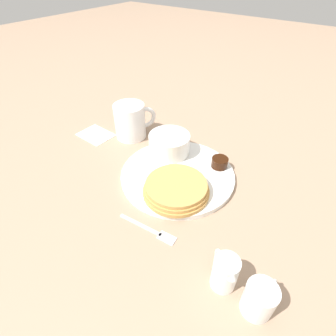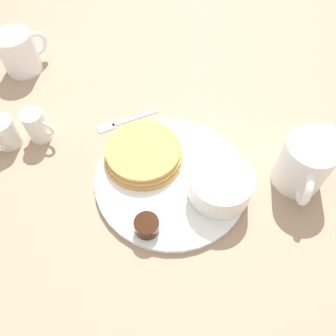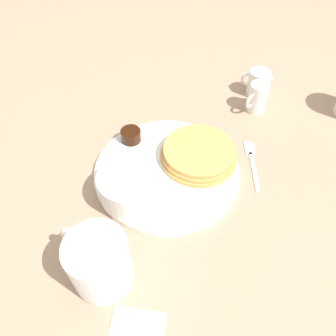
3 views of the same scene
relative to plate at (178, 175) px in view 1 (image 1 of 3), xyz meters
name	(u,v)px [view 1 (image 1 of 3)]	position (x,y,z in m)	size (l,w,h in m)	color
ground_plane	(178,176)	(0.00, 0.00, -0.01)	(4.00, 4.00, 0.00)	#9E7F66
plate	(178,175)	(0.00, 0.00, 0.00)	(0.28, 0.28, 0.01)	white
pancake_stack	(176,188)	(-0.04, 0.06, 0.02)	(0.15, 0.15, 0.03)	tan
bowl	(169,143)	(0.07, -0.06, 0.03)	(0.11, 0.11, 0.05)	white
syrup_cup	(220,162)	(-0.07, -0.08, 0.02)	(0.04, 0.04, 0.02)	black
butter_ramekin	(174,143)	(0.07, -0.08, 0.02)	(0.04, 0.04, 0.04)	white
coffee_mug	(131,121)	(0.21, -0.07, 0.04)	(0.09, 0.11, 0.10)	white
creamer_pitcher_near	(225,272)	(-0.21, 0.18, 0.03)	(0.05, 0.05, 0.07)	white
creamer_pitcher_far	(259,299)	(-0.27, 0.18, 0.02)	(0.05, 0.07, 0.06)	white
fork	(153,231)	(-0.06, 0.16, 0.00)	(0.13, 0.03, 0.00)	silver
napkin	(96,135)	(0.30, -0.01, 0.00)	(0.10, 0.08, 0.00)	white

